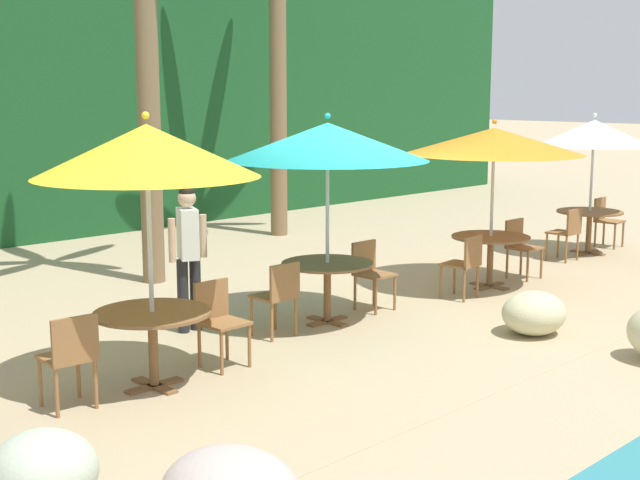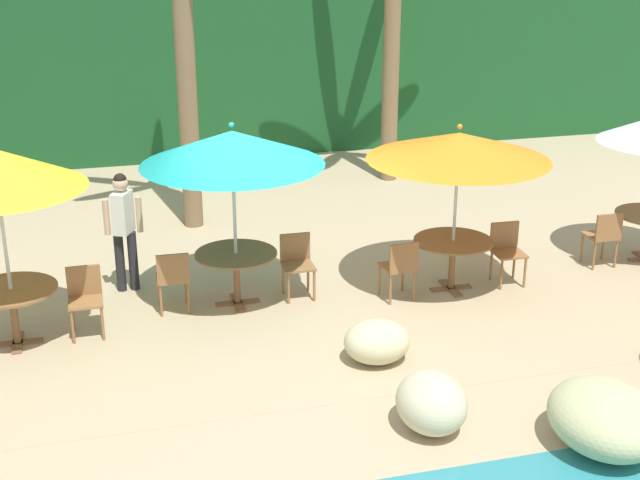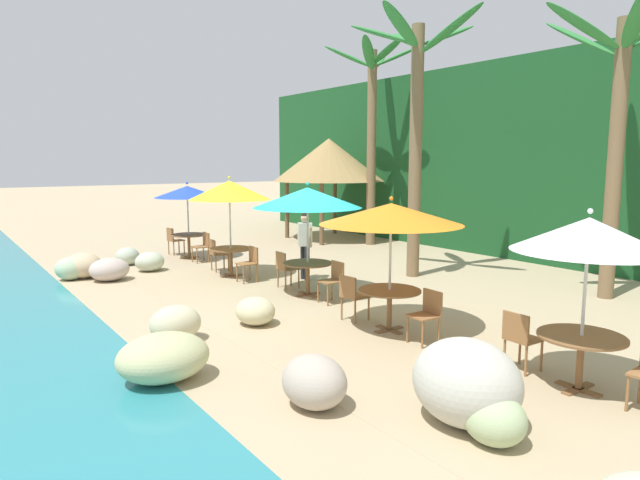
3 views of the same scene
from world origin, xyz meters
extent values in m
plane|color=tan|center=(0.00, 0.00, 0.00)|extent=(120.00, 120.00, 0.00)
cube|color=tan|center=(0.00, 0.00, 0.00)|extent=(18.00, 5.20, 0.01)
cube|color=#194C23|center=(0.00, 9.00, 3.00)|extent=(28.00, 2.40, 6.00)
ellipsoid|color=#CDB38A|center=(-5.23, -3.38, 0.33)|extent=(0.83, 0.91, 0.65)
ellipsoid|color=#AABF8C|center=(6.17, -1.81, 0.28)|extent=(0.70, 0.62, 0.56)
ellipsoid|color=#BCBD86|center=(2.48, -4.06, 0.33)|extent=(1.06, 1.27, 0.66)
ellipsoid|color=#B4A595|center=(4.35, -2.86, 0.32)|extent=(0.89, 0.75, 0.65)
ellipsoid|color=#AEBCA5|center=(-6.39, -1.93, 0.26)|extent=(0.62, 0.66, 0.51)
ellipsoid|color=#ACC69D|center=(-5.20, -3.70, 0.29)|extent=(0.68, 0.73, 0.57)
ellipsoid|color=beige|center=(0.96, -3.31, 0.30)|extent=(0.72, 0.86, 0.60)
ellipsoid|color=#BFACA3|center=(-4.53, -2.92, 0.29)|extent=(0.83, 0.97, 0.57)
ellipsoid|color=beige|center=(0.89, -1.77, 0.25)|extent=(0.79, 0.70, 0.50)
ellipsoid|color=#B6C3A9|center=(-5.14, -1.70, 0.26)|extent=(0.71, 0.78, 0.53)
ellipsoid|color=beige|center=(5.70, -1.70, 0.49)|extent=(1.30, 1.12, 0.99)
cylinder|color=silver|center=(-6.44, -0.05, 1.07)|extent=(0.04, 0.04, 2.14)
cone|color=blue|center=(-6.44, -0.05, 2.04)|extent=(1.97, 1.97, 0.35)
sphere|color=blue|center=(-6.44, -0.05, 2.30)|extent=(0.07, 0.07, 0.07)
cube|color=brown|center=(-6.44, -0.05, 0.01)|extent=(0.60, 0.12, 0.03)
cube|color=brown|center=(-6.44, -0.05, 0.01)|extent=(0.12, 0.60, 0.03)
cylinder|color=brown|center=(-6.44, -0.05, 0.37)|extent=(0.09, 0.09, 0.71)
cylinder|color=brown|center=(-6.44, -0.05, 0.72)|extent=(1.10, 1.10, 0.03)
cylinder|color=olive|center=(-5.42, -0.23, 0.23)|extent=(0.04, 0.04, 0.45)
cylinder|color=olive|center=(-5.77, -0.23, 0.23)|extent=(0.04, 0.04, 0.45)
cylinder|color=olive|center=(-5.41, 0.13, 0.23)|extent=(0.04, 0.04, 0.45)
cylinder|color=olive|center=(-5.77, 0.13, 0.23)|extent=(0.04, 0.04, 0.45)
cube|color=olive|center=(-5.59, -0.05, 0.47)|extent=(0.42, 0.42, 0.03)
cube|color=olive|center=(-5.59, 0.15, 0.66)|extent=(0.42, 0.04, 0.42)
cylinder|color=olive|center=(-7.48, 0.03, 0.23)|extent=(0.04, 0.04, 0.45)
cylinder|color=olive|center=(-7.13, 0.07, 0.23)|extent=(0.04, 0.04, 0.45)
cylinder|color=olive|center=(-7.45, -0.32, 0.23)|extent=(0.04, 0.04, 0.45)
cylinder|color=olive|center=(-7.09, -0.29, 0.23)|extent=(0.04, 0.04, 0.45)
cube|color=olive|center=(-7.29, -0.13, 0.47)|extent=(0.46, 0.46, 0.03)
cube|color=olive|center=(-7.27, -0.33, 0.66)|extent=(0.42, 0.08, 0.42)
cylinder|color=silver|center=(-3.24, -0.21, 1.17)|extent=(0.04, 0.04, 2.33)
cone|color=yellow|center=(-3.24, -0.21, 2.23)|extent=(2.07, 2.07, 0.48)
sphere|color=yellow|center=(-3.24, -0.21, 2.55)|extent=(0.07, 0.07, 0.07)
cube|color=brown|center=(-3.24, -0.21, 0.01)|extent=(0.60, 0.12, 0.03)
cube|color=brown|center=(-3.24, -0.21, 0.01)|extent=(0.12, 0.60, 0.03)
cylinder|color=brown|center=(-3.24, -0.21, 0.37)|extent=(0.09, 0.09, 0.71)
cylinder|color=brown|center=(-3.24, -0.21, 0.72)|extent=(1.10, 1.10, 0.03)
cylinder|color=olive|center=(-2.21, -0.39, 0.23)|extent=(0.04, 0.04, 0.45)
cylinder|color=olive|center=(-2.56, -0.39, 0.23)|extent=(0.04, 0.04, 0.45)
cylinder|color=olive|center=(-2.21, -0.04, 0.23)|extent=(0.04, 0.04, 0.45)
cylinder|color=olive|center=(-2.56, -0.04, 0.23)|extent=(0.04, 0.04, 0.45)
cube|color=olive|center=(-2.39, -0.21, 0.47)|extent=(0.42, 0.42, 0.03)
cube|color=olive|center=(-2.39, -0.01, 0.66)|extent=(0.42, 0.04, 0.42)
cylinder|color=olive|center=(-4.24, 0.07, 0.23)|extent=(0.04, 0.04, 0.45)
cylinder|color=olive|center=(-3.89, 0.03, 0.23)|extent=(0.04, 0.04, 0.45)
cylinder|color=olive|center=(-4.28, -0.29, 0.23)|extent=(0.04, 0.04, 0.45)
cylinder|color=olive|center=(-3.92, -0.33, 0.23)|extent=(0.04, 0.04, 0.45)
cube|color=olive|center=(-4.08, -0.13, 0.47)|extent=(0.46, 0.46, 0.03)
cube|color=olive|center=(-4.10, -0.33, 0.66)|extent=(0.42, 0.08, 0.42)
cylinder|color=silver|center=(-0.41, 0.27, 1.14)|extent=(0.04, 0.04, 2.28)
cone|color=teal|center=(-0.41, 0.27, 2.18)|extent=(2.39, 2.39, 0.44)
sphere|color=teal|center=(-0.41, 0.27, 2.48)|extent=(0.07, 0.07, 0.07)
cube|color=brown|center=(-0.41, 0.27, 0.01)|extent=(0.60, 0.12, 0.03)
cube|color=brown|center=(-0.41, 0.27, 0.01)|extent=(0.12, 0.60, 0.03)
cylinder|color=brown|center=(-0.41, 0.27, 0.37)|extent=(0.09, 0.09, 0.71)
cylinder|color=brown|center=(-0.41, 0.27, 0.72)|extent=(1.10, 1.10, 0.03)
cylinder|color=olive|center=(0.61, 0.07, 0.23)|extent=(0.04, 0.04, 0.45)
cylinder|color=olive|center=(0.26, 0.08, 0.23)|extent=(0.04, 0.04, 0.45)
cylinder|color=olive|center=(0.62, 0.43, 0.23)|extent=(0.04, 0.04, 0.45)
cylinder|color=olive|center=(0.26, 0.44, 0.23)|extent=(0.04, 0.04, 0.45)
cube|color=olive|center=(0.44, 0.25, 0.47)|extent=(0.43, 0.43, 0.03)
cube|color=olive|center=(0.44, 0.45, 0.66)|extent=(0.42, 0.04, 0.42)
cylinder|color=olive|center=(-1.44, 0.47, 0.23)|extent=(0.04, 0.04, 0.45)
cylinder|color=olive|center=(-1.08, 0.46, 0.23)|extent=(0.04, 0.04, 0.45)
cylinder|color=olive|center=(-1.45, 0.12, 0.23)|extent=(0.04, 0.04, 0.45)
cylinder|color=olive|center=(-1.09, 0.11, 0.23)|extent=(0.04, 0.04, 0.45)
cube|color=olive|center=(-1.26, 0.29, 0.47)|extent=(0.43, 0.43, 0.03)
cube|color=olive|center=(-1.27, 0.09, 0.66)|extent=(0.42, 0.05, 0.42)
cylinder|color=silver|center=(2.58, -0.02, 1.09)|extent=(0.04, 0.04, 2.17)
cone|color=orange|center=(2.58, -0.02, 2.07)|extent=(2.48, 2.48, 0.37)
sphere|color=orange|center=(2.58, -0.02, 2.34)|extent=(0.07, 0.07, 0.07)
cube|color=brown|center=(2.58, -0.02, 0.01)|extent=(0.60, 0.12, 0.03)
cube|color=brown|center=(2.58, -0.02, 0.01)|extent=(0.12, 0.60, 0.03)
cylinder|color=brown|center=(2.58, -0.02, 0.37)|extent=(0.09, 0.09, 0.71)
cylinder|color=brown|center=(2.58, -0.02, 0.72)|extent=(1.10, 1.10, 0.03)
cylinder|color=olive|center=(3.60, -0.24, 0.23)|extent=(0.04, 0.04, 0.45)
cylinder|color=olive|center=(3.24, -0.23, 0.23)|extent=(0.04, 0.04, 0.45)
cylinder|color=olive|center=(3.61, 0.12, 0.23)|extent=(0.04, 0.04, 0.45)
cylinder|color=olive|center=(3.26, 0.13, 0.23)|extent=(0.04, 0.04, 0.45)
cube|color=olive|center=(3.43, -0.06, 0.47)|extent=(0.44, 0.44, 0.03)
cube|color=olive|center=(3.44, 0.14, 0.66)|extent=(0.42, 0.05, 0.42)
cylinder|color=olive|center=(1.54, 0.05, 0.23)|extent=(0.04, 0.04, 0.45)
cylinder|color=olive|center=(1.89, 0.09, 0.23)|extent=(0.04, 0.04, 0.45)
cylinder|color=olive|center=(1.57, -0.31, 0.23)|extent=(0.04, 0.04, 0.45)
cylinder|color=olive|center=(1.93, -0.27, 0.23)|extent=(0.04, 0.04, 0.45)
cube|color=olive|center=(1.73, -0.11, 0.47)|extent=(0.46, 0.46, 0.03)
cube|color=olive|center=(1.75, -0.31, 0.66)|extent=(0.42, 0.08, 0.42)
cylinder|color=silver|center=(5.93, 0.25, 1.08)|extent=(0.04, 0.04, 2.16)
cone|color=white|center=(5.93, 0.25, 2.06)|extent=(1.90, 1.90, 0.43)
sphere|color=white|center=(5.93, 0.25, 2.35)|extent=(0.07, 0.07, 0.07)
cube|color=brown|center=(5.93, 0.25, 0.01)|extent=(0.60, 0.12, 0.03)
cube|color=brown|center=(5.93, 0.25, 0.01)|extent=(0.12, 0.60, 0.03)
cylinder|color=brown|center=(5.93, 0.25, 0.37)|extent=(0.09, 0.09, 0.71)
cylinder|color=brown|center=(5.93, 0.25, 0.72)|extent=(1.10, 1.10, 0.03)
cylinder|color=olive|center=(6.61, 0.12, 0.23)|extent=(0.04, 0.04, 0.45)
cylinder|color=olive|center=(6.59, 0.47, 0.23)|extent=(0.04, 0.04, 0.45)
cylinder|color=olive|center=(4.90, 0.45, 0.23)|extent=(0.04, 0.04, 0.45)
cylinder|color=olive|center=(5.26, 0.44, 0.23)|extent=(0.04, 0.04, 0.45)
cylinder|color=olive|center=(4.90, 0.09, 0.23)|extent=(0.04, 0.04, 0.45)
cylinder|color=olive|center=(5.25, 0.08, 0.23)|extent=(0.04, 0.04, 0.45)
cube|color=olive|center=(5.08, 0.26, 0.47)|extent=(0.43, 0.43, 0.03)
cube|color=olive|center=(5.08, 0.07, 0.66)|extent=(0.42, 0.04, 0.42)
cylinder|color=brown|center=(-5.41, 6.35, 3.36)|extent=(0.32, 0.32, 6.71)
ellipsoid|color=#2D7A38|center=(-4.55, 6.24, 6.54)|extent=(1.70, 0.56, 0.69)
ellipsoid|color=#2D7A38|center=(-4.93, 7.06, 6.51)|extent=(1.21, 1.56, 0.79)
ellipsoid|color=#2D7A38|center=(-5.91, 7.05, 6.48)|extent=(1.22, 1.51, 0.88)
ellipsoid|color=#2D7A38|center=(-6.27, 6.29, 6.51)|extent=(1.65, 0.47, 0.81)
ellipsoid|color=#2D7A38|center=(-5.95, 5.68, 6.51)|extent=(1.31, 1.49, 0.81)
ellipsoid|color=#2D7A38|center=(-4.85, 5.69, 6.46)|extent=(1.29, 1.43, 0.94)
cylinder|color=brown|center=(-0.57, 3.66, 3.14)|extent=(0.32, 0.32, 6.28)
ellipsoid|color=#2D7A38|center=(0.34, 3.83, 6.03)|extent=(1.71, 0.65, 0.98)
ellipsoid|color=#2D7A38|center=(-0.46, 4.58, 6.10)|extent=(0.57, 1.79, 0.76)
ellipsoid|color=#2D7A38|center=(-1.40, 4.05, 6.10)|extent=(1.75, 1.06, 0.77)
ellipsoid|color=#2D7A38|center=(-1.37, 3.22, 6.11)|extent=(1.73, 1.18, 0.71)
ellipsoid|color=#2D7A38|center=(-0.26, 2.80, 6.08)|extent=(0.92, 1.76, 0.83)
cylinder|color=brown|center=(3.55, 5.46, 2.94)|extent=(0.32, 0.32, 5.88)
ellipsoid|color=#2D7A38|center=(3.11, 6.31, 5.61)|extent=(1.10, 1.69, 1.09)
ellipsoid|color=#2D7A38|center=(2.59, 5.44, 5.62)|extent=(1.73, 0.40, 1.06)
ellipsoid|color=#2D7A38|center=(3.16, 4.58, 5.66)|extent=(1.04, 1.78, 0.93)
ellipsoid|color=#2D7A38|center=(4.15, 4.71, 5.65)|extent=(1.40, 1.61, 0.94)
cylinder|color=brown|center=(-8.61, 7.15, 1.10)|extent=(0.16, 0.16, 2.20)
cylinder|color=brown|center=(-6.30, 7.15, 1.10)|extent=(0.16, 0.16, 2.20)
cylinder|color=brown|center=(-8.61, 4.85, 1.10)|extent=(0.16, 0.16, 2.20)
cylinder|color=brown|center=(-6.30, 4.85, 1.10)|extent=(0.16, 0.16, 2.20)
cone|color=#9E7F4C|center=(-7.45, 6.00, 3.00)|extent=(4.19, 4.19, 1.60)
cylinder|color=#232328|center=(-1.90, 1.13, 0.43)|extent=(0.13, 0.13, 0.86)
cylinder|color=#232328|center=(-1.72, 1.13, 0.43)|extent=(0.13, 0.13, 0.86)
cube|color=silver|center=(-1.81, 1.13, 1.15)|extent=(0.33, 0.39, 0.58)
cylinder|color=#D6AD89|center=(-2.03, 1.13, 1.10)|extent=(0.08, 0.08, 0.50)
cylinder|color=#D6AD89|center=(-1.59, 1.13, 1.10)|extent=(0.08, 0.08, 0.50)
sphere|color=#D6AD89|center=(-1.81, 1.13, 1.56)|extent=(0.21, 0.21, 0.21)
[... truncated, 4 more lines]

